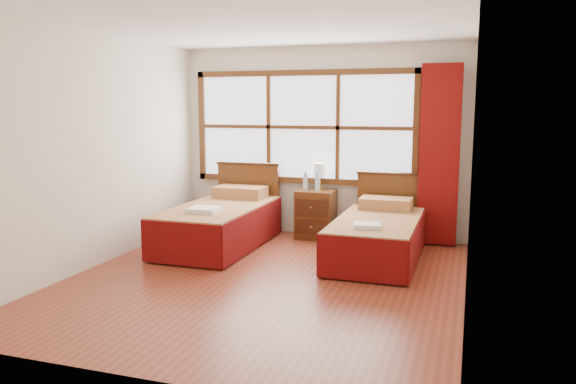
% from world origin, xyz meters
% --- Properties ---
extents(floor, '(4.50, 4.50, 0.00)m').
position_xyz_m(floor, '(0.00, 0.00, 0.00)').
color(floor, brown).
rests_on(floor, ground).
extents(ceiling, '(4.50, 4.50, 0.00)m').
position_xyz_m(ceiling, '(0.00, 0.00, 2.60)').
color(ceiling, white).
rests_on(ceiling, wall_back).
extents(wall_back, '(4.00, 0.00, 4.00)m').
position_xyz_m(wall_back, '(0.00, 2.25, 1.30)').
color(wall_back, silver).
rests_on(wall_back, floor).
extents(wall_left, '(0.00, 4.50, 4.50)m').
position_xyz_m(wall_left, '(-2.00, 0.00, 1.30)').
color(wall_left, silver).
rests_on(wall_left, floor).
extents(wall_right, '(0.00, 4.50, 4.50)m').
position_xyz_m(wall_right, '(2.00, 0.00, 1.30)').
color(wall_right, silver).
rests_on(wall_right, floor).
extents(window, '(3.16, 0.06, 1.56)m').
position_xyz_m(window, '(-0.25, 2.21, 1.50)').
color(window, white).
rests_on(window, wall_back).
extents(curtain, '(0.50, 0.16, 2.30)m').
position_xyz_m(curtain, '(1.60, 2.11, 1.17)').
color(curtain, maroon).
rests_on(curtain, wall_back).
extents(bed_left, '(1.02, 2.04, 0.99)m').
position_xyz_m(bed_left, '(-1.05, 1.20, 0.30)').
color(bed_left, '#381C0B').
rests_on(bed_left, floor).
extents(bed_right, '(0.96, 1.98, 0.93)m').
position_xyz_m(bed_right, '(0.98, 1.20, 0.28)').
color(bed_right, '#381C0B').
rests_on(bed_right, floor).
extents(nightstand, '(0.50, 0.49, 0.66)m').
position_xyz_m(nightstand, '(0.01, 1.99, 0.33)').
color(nightstand, '#552D12').
rests_on(nightstand, floor).
extents(towels_left, '(0.37, 0.32, 0.06)m').
position_xyz_m(towels_left, '(-1.04, 0.72, 0.56)').
color(towels_left, white).
rests_on(towels_left, bed_left).
extents(towels_right, '(0.34, 0.32, 0.05)m').
position_xyz_m(towels_right, '(0.95, 0.64, 0.52)').
color(towels_right, white).
rests_on(towels_right, bed_right).
extents(lamp, '(0.18, 0.18, 0.36)m').
position_xyz_m(lamp, '(0.03, 2.10, 0.91)').
color(lamp, gold).
rests_on(lamp, nightstand).
extents(bottle_near, '(0.07, 0.07, 0.25)m').
position_xyz_m(bottle_near, '(-0.14, 1.99, 0.77)').
color(bottle_near, silver).
rests_on(bottle_near, nightstand).
extents(bottle_far, '(0.06, 0.06, 0.24)m').
position_xyz_m(bottle_far, '(0.02, 2.00, 0.77)').
color(bottle_far, silver).
rests_on(bottle_far, nightstand).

